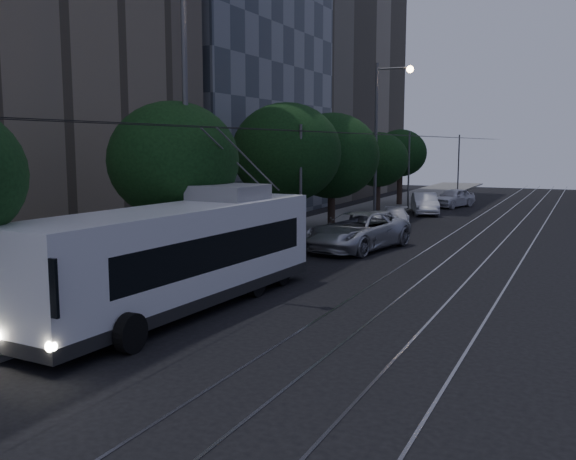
# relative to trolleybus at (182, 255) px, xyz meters

# --- Properties ---
(ground) EXTENTS (120.00, 120.00, 0.00)m
(ground) POSITION_rel_trolleybus_xyz_m (3.93, 1.89, -1.71)
(ground) COLOR black
(ground) RESTS_ON ground
(sidewalk) EXTENTS (5.00, 90.00, 0.15)m
(sidewalk) POSITION_rel_trolleybus_xyz_m (-3.57, 21.89, -1.63)
(sidewalk) COLOR slate
(sidewalk) RESTS_ON ground
(tram_rails) EXTENTS (4.52, 90.00, 0.02)m
(tram_rails) POSITION_rel_trolleybus_xyz_m (6.43, 21.89, -1.70)
(tram_rails) COLOR gray
(tram_rails) RESTS_ON ground
(overhead_wires) EXTENTS (2.23, 90.00, 6.00)m
(overhead_wires) POSITION_rel_trolleybus_xyz_m (-1.04, 21.89, 1.76)
(overhead_wires) COLOR black
(overhead_wires) RESTS_ON ground
(building_glass_mid) EXTENTS (14.40, 18.40, 26.80)m
(building_glass_mid) POSITION_rel_trolleybus_xyz_m (-15.07, 23.89, 11.71)
(building_glass_mid) COLOR #3D444D
(building_glass_mid) RESTS_ON ground
(building_tan_far) EXTENTS (14.40, 22.40, 34.80)m
(building_tan_far) POSITION_rel_trolleybus_xyz_m (-15.07, 43.89, 15.71)
(building_tan_far) COLOR gray
(building_tan_far) RESTS_ON ground
(trolleybus) EXTENTS (3.28, 12.46, 5.63)m
(trolleybus) POSITION_rel_trolleybus_xyz_m (0.00, 0.00, 0.00)
(trolleybus) COLOR white
(trolleybus) RESTS_ON ground
(pickup_silver) EXTENTS (4.17, 6.93, 1.80)m
(pickup_silver) POSITION_rel_trolleybus_xyz_m (1.11, 13.03, -0.81)
(pickup_silver) COLOR silver
(pickup_silver) RESTS_ON ground
(car_white_a) EXTENTS (2.01, 4.70, 1.58)m
(car_white_a) POSITION_rel_trolleybus_xyz_m (0.73, 16.76, -0.91)
(car_white_a) COLOR #B3B3B7
(car_white_a) RESTS_ON ground
(car_white_b) EXTENTS (2.65, 4.44, 1.20)m
(car_white_b) POSITION_rel_trolleybus_xyz_m (0.63, 21.39, -1.10)
(car_white_b) COLOR white
(car_white_b) RESTS_ON ground
(car_white_c) EXTENTS (3.09, 4.94, 1.54)m
(car_white_c) POSITION_rel_trolleybus_xyz_m (0.36, 30.04, -0.94)
(car_white_c) COLOR white
(car_white_c) RESTS_ON ground
(car_white_d) EXTENTS (3.21, 4.85, 1.53)m
(car_white_d) POSITION_rel_trolleybus_xyz_m (1.23, 36.10, -0.94)
(car_white_d) COLOR white
(car_white_d) RESTS_ON ground
(tree_1) EXTENTS (4.76, 4.76, 6.63)m
(tree_1) POSITION_rel_trolleybus_xyz_m (-2.57, 3.28, 2.76)
(tree_1) COLOR black
(tree_1) RESTS_ON ground
(tree_2) EXTENTS (5.66, 5.66, 7.19)m
(tree_2) POSITION_rel_trolleybus_xyz_m (-3.07, 13.90, 2.93)
(tree_2) COLOR black
(tree_2) RESTS_ON ground
(tree_3) EXTENTS (5.54, 5.54, 6.88)m
(tree_3) POSITION_rel_trolleybus_xyz_m (-2.57, 18.99, 2.67)
(tree_3) COLOR black
(tree_3) RESTS_ON ground
(tree_4) EXTENTS (4.39, 4.39, 5.92)m
(tree_4) POSITION_rel_trolleybus_xyz_m (-2.86, 28.91, 2.22)
(tree_4) COLOR black
(tree_4) RESTS_ON ground
(tree_5) EXTENTS (4.24, 4.24, 6.24)m
(tree_5) POSITION_rel_trolleybus_xyz_m (-2.96, 35.22, 2.60)
(tree_5) COLOR black
(tree_5) RESTS_ON ground
(streetlamp_near) EXTENTS (2.62, 0.44, 10.94)m
(streetlamp_near) POSITION_rel_trolleybus_xyz_m (-1.31, 2.90, 4.83)
(streetlamp_near) COLOR #58595B
(streetlamp_near) RESTS_ON ground
(streetlamp_far) EXTENTS (2.47, 0.44, 10.23)m
(streetlamp_far) POSITION_rel_trolleybus_xyz_m (-1.22, 24.41, 4.44)
(streetlamp_far) COLOR #58595B
(streetlamp_far) RESTS_ON ground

